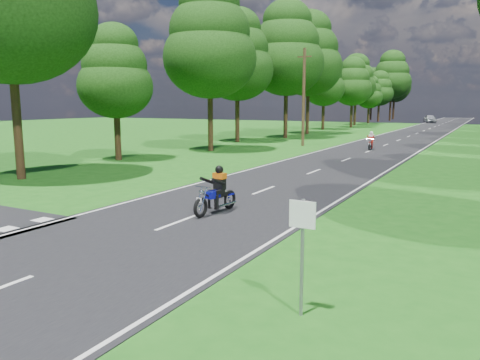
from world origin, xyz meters
The scene contains 9 objects.
ground centered at (0.00, 0.00, 0.00)m, with size 160.00×160.00×0.00m, color #185513.
main_road centered at (0.00, 50.00, 0.01)m, with size 7.00×140.00×0.02m, color black.
road_markings centered at (-0.14, 48.13, 0.02)m, with size 7.40×140.00×0.01m.
treeline centered at (1.43, 60.06, 8.25)m, with size 40.00×115.35×14.78m.
telegraph_pole centered at (-6.00, 28.00, 4.07)m, with size 1.20×0.26×8.00m.
road_sign centered at (5.50, -2.01, 1.34)m, with size 0.45×0.07×2.00m.
rider_near_blue centered at (0.38, 3.61, 0.79)m, with size 0.62×1.85×1.54m, color #0D1095, non-canonical shape.
rider_far_red centered at (-0.14, 27.10, 0.73)m, with size 0.57×1.70×1.42m, color maroon, non-canonical shape.
distant_car centered at (-2.60, 83.74, 0.76)m, with size 1.75×4.36×1.48m, color #B7BABF.
Camera 1 is at (8.14, -9.00, 3.53)m, focal length 35.00 mm.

